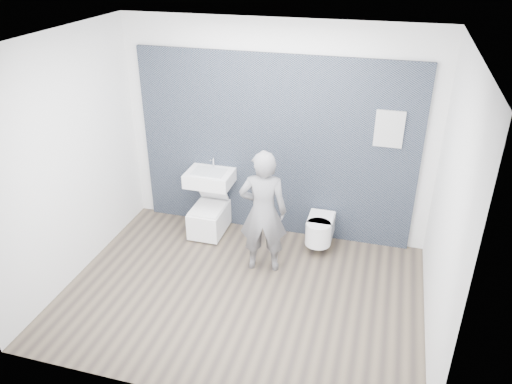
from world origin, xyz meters
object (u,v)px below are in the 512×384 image
(visitor, at_px, (263,212))
(toilet_rounded, at_px, (320,229))
(toilet_square, at_px, (209,218))
(washbasin, at_px, (210,178))

(visitor, bearing_deg, toilet_rounded, -145.01)
(toilet_square, bearing_deg, washbasin, 90.00)
(washbasin, distance_m, toilet_square, 0.57)
(washbasin, relative_size, toilet_rounded, 1.07)
(toilet_rounded, distance_m, visitor, 0.97)
(washbasin, distance_m, toilet_rounded, 1.58)
(washbasin, height_order, visitor, visitor)
(washbasin, xyz_separation_m, toilet_square, (0.00, -0.08, -0.56))
(toilet_rounded, height_order, visitor, visitor)
(toilet_rounded, bearing_deg, toilet_square, -179.17)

